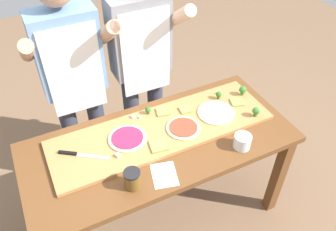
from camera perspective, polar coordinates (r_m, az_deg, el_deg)
name	(u,v)px	position (r m, az deg, el deg)	size (l,w,h in m)	color
ground_plane	(162,212)	(2.71, -1.08, -15.82)	(8.00, 8.00, 0.00)	brown
prep_table	(160,153)	(2.18, -1.31, -6.23)	(1.66, 0.74, 0.78)	brown
cutting_board	(162,130)	(2.15, -0.97, -2.37)	(1.41, 0.43, 0.02)	#B27F47
chefs_knife	(76,154)	(2.05, -15.06, -6.24)	(0.26, 0.18, 0.02)	#B7BABF
pizza_whole_tomato_red	(183,128)	(2.13, 2.58, -2.06)	(0.21, 0.21, 0.02)	beige
pizza_whole_cheese_artichoke	(216,113)	(2.26, 8.03, 0.50)	(0.24, 0.24, 0.02)	beige
pizza_whole_beet_magenta	(127,138)	(2.08, -6.78, -3.78)	(0.23, 0.23, 0.02)	beige
pizza_slice_far_right	(237,102)	(2.37, 11.43, 2.18)	(0.08, 0.08, 0.01)	#899E4C
pizza_slice_near_right	(185,110)	(2.27, 2.86, 0.98)	(0.07, 0.07, 0.01)	#899E4C
pizza_slice_center	(163,112)	(2.25, -0.87, 0.66)	(0.08, 0.08, 0.01)	#899E4C
pizza_slice_far_left	(159,145)	(2.03, -1.59, -5.01)	(0.10, 0.10, 0.01)	#899E4C
broccoli_floret_front_right	(148,110)	(2.23, -3.36, 0.90)	(0.04, 0.04, 0.05)	#366618
broccoli_floret_front_left	(219,95)	(2.37, 8.45, 3.47)	(0.04, 0.04, 0.06)	#366618
broccoli_floret_center_left	(256,111)	(2.27, 14.46, 0.71)	(0.05, 0.05, 0.07)	#3F7220
broccoli_floret_front_mid	(243,90)	(2.43, 12.35, 4.17)	(0.05, 0.05, 0.07)	#3F7220
cheese_crumble_a	(140,117)	(2.21, -4.72, -0.31)	(0.01, 0.01, 0.01)	silver
cheese_crumble_b	(218,93)	(2.43, 8.31, 3.76)	(0.02, 0.02, 0.02)	silver
cheese_crumble_c	(133,117)	(2.22, -5.88, -0.18)	(0.02, 0.02, 0.02)	white
cheese_crumble_d	(118,155)	(1.99, -8.36, -6.58)	(0.02, 0.02, 0.02)	silver
flour_cup	(242,142)	(2.08, 12.27, -4.35)	(0.10, 0.10, 0.09)	white
sauce_jar	(132,179)	(1.84, -5.96, -10.52)	(0.09, 0.09, 0.11)	brown
recipe_note	(164,175)	(1.92, -0.62, -9.86)	(0.13, 0.17, 0.00)	white
cook_left	(74,76)	(2.32, -15.48, 6.32)	(0.54, 0.39, 1.67)	#333847
cook_right	(141,59)	(2.42, -4.50, 9.39)	(0.54, 0.39, 1.67)	#333847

